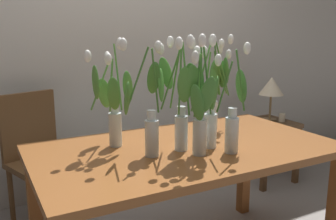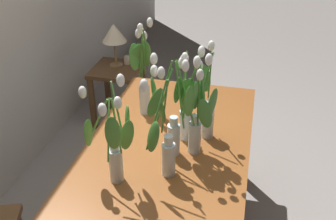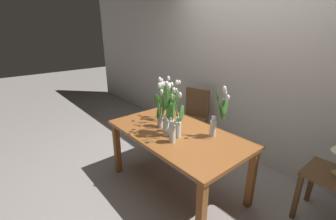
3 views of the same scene
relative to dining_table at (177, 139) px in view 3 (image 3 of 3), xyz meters
The scene contains 12 objects.
ground_plane 0.65m from the dining_table, ahead, with size 18.00×18.00×0.00m, color gray.
room_wall_rear 1.50m from the dining_table, 90.00° to the left, with size 9.00×0.10×2.70m, color beige.
dining_table is the anchor object (origin of this frame).
tulip_vase_0 0.35m from the dining_table, 146.79° to the right, with size 0.19×0.24×0.58m.
tulip_vase_1 0.30m from the dining_table, 51.75° to the right, with size 0.18×0.11×0.58m.
tulip_vase_2 0.37m from the dining_table, behind, with size 0.22×0.17×0.57m.
tulip_vase_3 0.50m from the dining_table, 153.66° to the left, with size 0.26×0.27×0.57m.
tulip_vase_4 0.36m from the dining_table, 52.28° to the right, with size 0.24×0.13×0.55m.
tulip_vase_5 0.55m from the dining_table, 33.75° to the left, with size 0.18×0.16×0.58m.
tulip_vase_6 0.36m from the dining_table, 95.48° to the right, with size 0.18×0.25×0.59m.
dining_chair 1.14m from the dining_table, 123.79° to the left, with size 0.51×0.51×0.93m.
side_table 1.55m from the dining_table, 30.64° to the left, with size 0.44×0.44×0.55m.
Camera 3 is at (1.70, -1.56, 1.85)m, focal length 24.26 mm.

